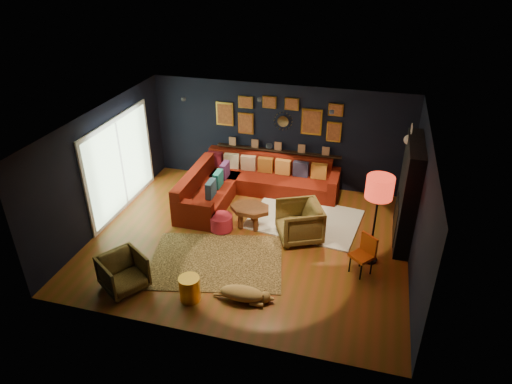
% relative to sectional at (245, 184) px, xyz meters
% --- Properties ---
extents(floor, '(6.50, 6.50, 0.00)m').
position_rel_sectional_xyz_m(floor, '(0.61, -1.81, -0.32)').
color(floor, brown).
rests_on(floor, ground).
extents(room_walls, '(6.50, 6.50, 6.50)m').
position_rel_sectional_xyz_m(room_walls, '(0.61, -1.81, 1.27)').
color(room_walls, black).
rests_on(room_walls, ground).
extents(sectional, '(3.41, 2.69, 0.86)m').
position_rel_sectional_xyz_m(sectional, '(0.00, 0.00, 0.00)').
color(sectional, maroon).
rests_on(sectional, ground).
extents(ledge, '(3.20, 0.12, 0.04)m').
position_rel_sectional_xyz_m(ledge, '(0.61, 0.87, 0.60)').
color(ledge, black).
rests_on(ledge, room_walls).
extents(gallery_wall, '(3.15, 0.04, 1.02)m').
position_rel_sectional_xyz_m(gallery_wall, '(0.60, 0.91, 1.48)').
color(gallery_wall, gold).
rests_on(gallery_wall, room_walls).
extents(sunburst_mirror, '(0.47, 0.16, 0.47)m').
position_rel_sectional_xyz_m(sunburst_mirror, '(0.71, 0.91, 1.38)').
color(sunburst_mirror, silver).
rests_on(sunburst_mirror, room_walls).
extents(fireplace, '(0.31, 1.60, 2.20)m').
position_rel_sectional_xyz_m(fireplace, '(3.71, -0.91, 0.70)').
color(fireplace, black).
rests_on(fireplace, ground).
extents(deer_head, '(0.50, 0.28, 0.45)m').
position_rel_sectional_xyz_m(deer_head, '(3.75, -0.41, 1.73)').
color(deer_head, white).
rests_on(deer_head, fireplace).
extents(sliding_door, '(0.06, 2.80, 2.20)m').
position_rel_sectional_xyz_m(sliding_door, '(-2.60, -1.21, 0.78)').
color(sliding_door, white).
rests_on(sliding_door, ground).
extents(ceiling_spots, '(3.30, 2.50, 0.06)m').
position_rel_sectional_xyz_m(ceiling_spots, '(0.61, -1.01, 2.24)').
color(ceiling_spots, black).
rests_on(ceiling_spots, room_walls).
extents(shag_rug, '(2.61, 2.05, 0.03)m').
position_rel_sectional_xyz_m(shag_rug, '(1.61, -0.71, -0.31)').
color(shag_rug, white).
rests_on(shag_rug, ground).
extents(leopard_rug, '(2.91, 2.35, 0.01)m').
position_rel_sectional_xyz_m(leopard_rug, '(0.19, -2.70, -0.32)').
color(leopard_rug, '#B7894A').
rests_on(leopard_rug, ground).
extents(coffee_table, '(0.96, 0.75, 0.46)m').
position_rel_sectional_xyz_m(coffee_table, '(0.49, -1.28, 0.07)').
color(coffee_table, brown).
rests_on(coffee_table, shag_rug).
extents(pouf, '(0.50, 0.50, 0.33)m').
position_rel_sectional_xyz_m(pouf, '(-0.07, -1.61, -0.13)').
color(pouf, maroon).
rests_on(pouf, shag_rug).
extents(armchair_left, '(0.97, 0.98, 0.75)m').
position_rel_sectional_xyz_m(armchair_left, '(-1.15, -3.86, 0.05)').
color(armchair_left, '#A88539').
rests_on(armchair_left, ground).
extents(armchair_right, '(1.10, 1.12, 0.89)m').
position_rel_sectional_xyz_m(armchair_right, '(1.61, -1.47, 0.12)').
color(armchair_right, '#A88539').
rests_on(armchair_right, ground).
extents(gold_stool, '(0.37, 0.37, 0.47)m').
position_rel_sectional_xyz_m(gold_stool, '(0.11, -3.83, -0.09)').
color(gold_stool, gold).
rests_on(gold_stool, ground).
extents(orange_chair, '(0.53, 0.53, 0.80)m').
position_rel_sectional_xyz_m(orange_chair, '(3.00, -2.26, 0.15)').
color(orange_chair, black).
rests_on(orange_chair, ground).
extents(floor_lamp, '(0.51, 0.51, 1.86)m').
position_rel_sectional_xyz_m(floor_lamp, '(3.11, -1.86, 1.25)').
color(floor_lamp, black).
rests_on(floor_lamp, ground).
extents(dog, '(1.10, 0.57, 0.34)m').
position_rel_sectional_xyz_m(dog, '(1.00, -3.61, -0.14)').
color(dog, '#C68E49').
rests_on(dog, leopard_rug).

